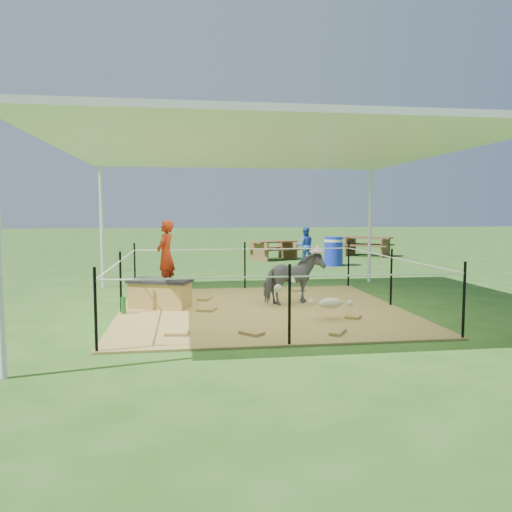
{
  "coord_description": "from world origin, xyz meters",
  "views": [
    {
      "loc": [
        -1.23,
        -8.04,
        1.61
      ],
      "look_at": [
        0.0,
        0.6,
        0.85
      ],
      "focal_mm": 35.0,
      "sensor_mm": 36.0,
      "label": 1
    }
  ],
  "objects": [
    {
      "name": "pink_hat",
      "position": [
        0.61,
        0.31,
        0.99
      ],
      "size": [
        0.28,
        0.28,
        0.13
      ],
      "primitive_type": "cylinder",
      "color": "pink",
      "rests_on": "pony"
    },
    {
      "name": "dark_cloth",
      "position": [
        -1.65,
        0.34,
        0.48
      ],
      "size": [
        1.13,
        0.86,
        0.05
      ],
      "primitive_type": "cube",
      "rotation": [
        0.0,
        0.0,
        -0.37
      ],
      "color": "black",
      "rests_on": "straw_bale"
    },
    {
      "name": "woman",
      "position": [
        -1.55,
        0.34,
        1.02
      ],
      "size": [
        0.4,
        0.48,
        1.14
      ],
      "primitive_type": "imported",
      "rotation": [
        0.0,
        0.0,
        -1.94
      ],
      "color": "#A72710",
      "rests_on": "straw_bale"
    },
    {
      "name": "pony",
      "position": [
        0.61,
        0.31,
        0.48
      ],
      "size": [
        1.16,
        0.83,
        0.89
      ],
      "primitive_type": "imported",
      "rotation": [
        0.0,
        0.0,
        1.94
      ],
      "color": "#535358",
      "rests_on": "hay_patch"
    },
    {
      "name": "straw_bale",
      "position": [
        -1.65,
        0.34,
        0.24
      ],
      "size": [
        1.05,
        0.79,
        0.42
      ],
      "primitive_type": "cube",
      "rotation": [
        0.0,
        0.0,
        -0.37
      ],
      "color": "#B28940",
      "rests_on": "hay_patch"
    },
    {
      "name": "picnic_table_near",
      "position": [
        1.78,
        8.78,
        0.32
      ],
      "size": [
        1.85,
        1.64,
        0.64
      ],
      "primitive_type": "cube",
      "rotation": [
        0.0,
        0.0,
        0.43
      ],
      "color": "brown",
      "rests_on": "ground"
    },
    {
      "name": "canopy_tent",
      "position": [
        0.0,
        0.0,
        2.69
      ],
      "size": [
        6.3,
        6.3,
        2.9
      ],
      "color": "silver",
      "rests_on": "ground"
    },
    {
      "name": "ground",
      "position": [
        0.0,
        0.0,
        0.0
      ],
      "size": [
        90.0,
        90.0,
        0.0
      ],
      "primitive_type": "plane",
      "color": "#2D5919",
      "rests_on": "ground"
    },
    {
      "name": "green_bottle",
      "position": [
        -2.2,
        -0.11,
        0.16
      ],
      "size": [
        0.1,
        0.1,
        0.26
      ],
      "primitive_type": "cylinder",
      "rotation": [
        0.0,
        0.0,
        -0.37
      ],
      "color": "#19741F",
      "rests_on": "hay_patch"
    },
    {
      "name": "picnic_table_far",
      "position": [
        5.5,
        9.7,
        0.36
      ],
      "size": [
        2.1,
        2.01,
        0.71
      ],
      "primitive_type": "cube",
      "rotation": [
        0.0,
        0.0,
        -0.64
      ],
      "color": "#55381D",
      "rests_on": "ground"
    },
    {
      "name": "rope_fence",
      "position": [
        0.0,
        -0.0,
        0.64
      ],
      "size": [
        4.54,
        4.54,
        1.0
      ],
      "color": "black",
      "rests_on": "ground"
    },
    {
      "name": "hay_patch",
      "position": [
        0.0,
        0.0,
        0.01
      ],
      "size": [
        4.6,
        4.6,
        0.03
      ],
      "primitive_type": "cube",
      "color": "brown",
      "rests_on": "ground"
    },
    {
      "name": "distant_person",
      "position": [
        2.45,
        7.03,
        0.58
      ],
      "size": [
        0.58,
        0.46,
        1.17
      ],
      "primitive_type": "imported",
      "rotation": [
        0.0,
        0.0,
        3.11
      ],
      "color": "blue",
      "rests_on": "ground"
    },
    {
      "name": "trash_barrel",
      "position": [
        3.23,
        6.56,
        0.44
      ],
      "size": [
        0.72,
        0.72,
        0.88
      ],
      "primitive_type": "cylinder",
      "rotation": [
        0.0,
        0.0,
        -0.35
      ],
      "color": "#192EBD",
      "rests_on": "ground"
    },
    {
      "name": "foal",
      "position": [
        0.9,
        -0.96,
        0.3
      ],
      "size": [
        1.04,
        0.68,
        0.54
      ],
      "primitive_type": null,
      "rotation": [
        0.0,
        0.0,
        0.15
      ],
      "color": "#C3B38F",
      "rests_on": "hay_patch"
    }
  ]
}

